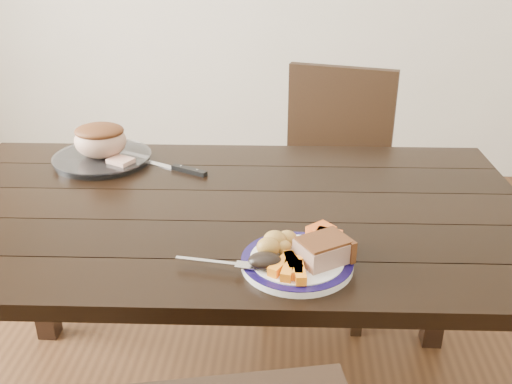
# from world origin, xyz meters

# --- Properties ---
(dining_table) EXTENTS (1.63, 0.96, 0.75)m
(dining_table) POSITION_xyz_m (0.00, 0.00, 0.66)
(dining_table) COLOR black
(dining_table) RESTS_ON ground
(chair_far) EXTENTS (0.52, 0.52, 0.93)m
(chair_far) POSITION_xyz_m (0.33, 0.74, 0.52)
(chair_far) COLOR black
(chair_far) RESTS_ON ground
(dinner_plate) EXTENTS (0.24, 0.24, 0.02)m
(dinner_plate) POSITION_xyz_m (0.19, -0.28, 0.76)
(dinner_plate) COLOR white
(dinner_plate) RESTS_ON dining_table
(plate_rim) EXTENTS (0.24, 0.24, 0.02)m
(plate_rim) POSITION_xyz_m (0.19, -0.28, 0.77)
(plate_rim) COLOR #130C3C
(plate_rim) RESTS_ON dinner_plate
(serving_platter) EXTENTS (0.29, 0.29, 0.02)m
(serving_platter) POSITION_xyz_m (-0.42, 0.27, 0.76)
(serving_platter) COLOR white
(serving_platter) RESTS_ON dining_table
(pork_slice) EXTENTS (0.13, 0.12, 0.05)m
(pork_slice) POSITION_xyz_m (0.24, -0.29, 0.79)
(pork_slice) COLOR tan
(pork_slice) RESTS_ON dinner_plate
(roasted_potatoes) EXTENTS (0.09, 0.09, 0.05)m
(roasted_potatoes) POSITION_xyz_m (0.14, -0.26, 0.79)
(roasted_potatoes) COLOR gold
(roasted_potatoes) RESTS_ON dinner_plate
(carrot_batons) EXTENTS (0.08, 0.11, 0.02)m
(carrot_batons) POSITION_xyz_m (0.18, -0.33, 0.78)
(carrot_batons) COLOR orange
(carrot_batons) RESTS_ON dinner_plate
(pumpkin_wedges) EXTENTS (0.08, 0.09, 0.04)m
(pumpkin_wedges) POSITION_xyz_m (0.25, -0.22, 0.79)
(pumpkin_wedges) COLOR #FC5D1C
(pumpkin_wedges) RESTS_ON dinner_plate
(dark_mushroom) EXTENTS (0.07, 0.05, 0.03)m
(dark_mushroom) POSITION_xyz_m (0.12, -0.32, 0.79)
(dark_mushroom) COLOR black
(dark_mushroom) RESTS_ON dinner_plate
(fork) EXTENTS (0.18, 0.04, 0.00)m
(fork) POSITION_xyz_m (0.03, -0.32, 0.77)
(fork) COLOR silver
(fork) RESTS_ON dinner_plate
(roast_joint) EXTENTS (0.16, 0.14, 0.10)m
(roast_joint) POSITION_xyz_m (-0.42, 0.27, 0.82)
(roast_joint) COLOR tan
(roast_joint) RESTS_ON serving_platter
(cut_slice) EXTENTS (0.09, 0.08, 0.02)m
(cut_slice) POSITION_xyz_m (-0.34, 0.22, 0.78)
(cut_slice) COLOR tan
(cut_slice) RESTS_ON serving_platter
(carving_knife) EXTENTS (0.30, 0.16, 0.01)m
(carving_knife) POSITION_xyz_m (-0.17, 0.23, 0.76)
(carving_knife) COLOR silver
(carving_knife) RESTS_ON dining_table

